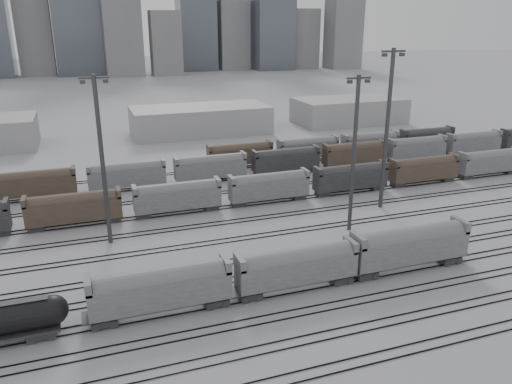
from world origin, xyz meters
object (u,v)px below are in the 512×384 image
object	(u,v)px
light_mast_c	(354,151)
hopper_car_a	(161,287)
hopper_car_c	(410,244)
hopper_car_b	(297,265)

from	to	relation	value
light_mast_c	hopper_car_a	bearing A→B (deg)	-155.67
hopper_car_a	hopper_car_c	size ratio (longest dim) A/B	0.96
light_mast_c	hopper_car_b	bearing A→B (deg)	-136.97
hopper_car_b	light_mast_c	bearing A→B (deg)	43.03
hopper_car_a	light_mast_c	size ratio (longest dim) A/B	0.65
hopper_car_b	light_mast_c	size ratio (longest dim) A/B	0.63
hopper_car_b	hopper_car_c	size ratio (longest dim) A/B	0.93
hopper_car_a	light_mast_c	distance (m)	36.92
hopper_car_a	hopper_car_c	xyz separation A→B (m)	(33.19, 0.00, 0.16)
hopper_car_a	hopper_car_b	bearing A→B (deg)	0.00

